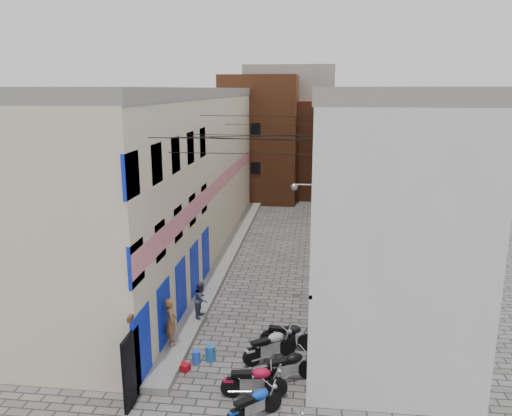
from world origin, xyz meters
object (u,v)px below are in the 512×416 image
at_px(motorcycle_c, 254,403).
at_px(water_jug_far, 210,353).
at_px(water_jug_near, 196,357).
at_px(motorcycle_f, 270,344).
at_px(motorcycle_g, 287,334).
at_px(person_b, 201,299).
at_px(motorcycle_d, 254,379).
at_px(red_crate, 184,367).
at_px(motorcycle_e, 288,365).
at_px(person_a, 171,321).

relative_size(motorcycle_c, water_jug_far, 3.39).
xyz_separation_m(water_jug_near, water_jug_far, (0.44, 0.22, 0.05)).
height_order(motorcycle_f, motorcycle_g, motorcycle_f).
height_order(person_b, water_jug_far, person_b).
relative_size(motorcycle_d, red_crate, 5.16).
height_order(motorcycle_g, person_b, person_b).
distance_m(motorcycle_e, water_jug_near, 3.21).
bearing_deg(red_crate, motorcycle_e, -4.06).
height_order(motorcycle_d, motorcycle_g, motorcycle_d).
bearing_deg(person_a, motorcycle_c, -157.83).
distance_m(water_jug_near, water_jug_far, 0.49).
xyz_separation_m(person_b, water_jug_far, (0.93, -2.76, -0.70)).
xyz_separation_m(motorcycle_c, motorcycle_e, (0.81, 1.94, 0.05)).
height_order(motorcycle_f, person_a, person_a).
distance_m(motorcycle_f, motorcycle_g, 1.01).
bearing_deg(red_crate, water_jug_far, 43.70).
bearing_deg(water_jug_near, motorcycle_c, -49.35).
bearing_deg(motorcycle_c, motorcycle_e, 116.20).
relative_size(motorcycle_c, red_crate, 4.71).
xyz_separation_m(person_a, red_crate, (0.74, -1.20, -0.99)).
bearing_deg(person_a, motorcycle_f, -116.29).
relative_size(motorcycle_d, water_jug_far, 3.72).
distance_m(motorcycle_c, person_a, 4.79).
relative_size(motorcycle_d, person_b, 1.38).
bearing_deg(motorcycle_e, motorcycle_d, -73.39).
bearing_deg(water_jug_far, person_b, 108.70).
bearing_deg(red_crate, motorcycle_d, -24.77).
xyz_separation_m(motorcycle_f, water_jug_far, (-2.00, -0.26, -0.32)).
bearing_deg(red_crate, person_b, 93.18).
xyz_separation_m(motorcycle_e, motorcycle_f, (-0.67, 1.20, 0.01)).
relative_size(person_a, person_b, 1.19).
height_order(motorcycle_e, water_jug_far, motorcycle_e).
bearing_deg(person_a, motorcycle_d, -148.55).
xyz_separation_m(motorcycle_e, motorcycle_g, (-0.14, 2.06, -0.02)).
height_order(motorcycle_c, person_a, person_a).
xyz_separation_m(motorcycle_d, water_jug_near, (-2.15, 1.62, -0.36)).
height_order(motorcycle_e, motorcycle_f, motorcycle_f).
bearing_deg(motorcycle_e, person_b, -162.32).
bearing_deg(motorcycle_d, water_jug_near, -133.36).
xyz_separation_m(person_a, person_b, (0.55, 2.27, -0.14)).
relative_size(motorcycle_g, person_a, 1.13).
bearing_deg(motorcycle_e, red_crate, -120.55).
bearing_deg(person_a, water_jug_near, -146.65).
bearing_deg(person_b, water_jug_near, -167.62).
relative_size(motorcycle_c, motorcycle_e, 0.91).
bearing_deg(motorcycle_e, water_jug_near, -129.72).
bearing_deg(motorcycle_e, water_jug_far, -136.09).
distance_m(water_jug_far, red_crate, 1.03).
bearing_deg(motorcycle_f, water_jug_far, -117.96).
bearing_deg(motorcycle_f, motorcycle_e, -6.30).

